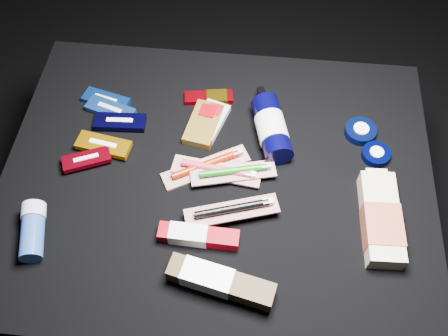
# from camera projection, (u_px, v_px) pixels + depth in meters

# --- Properties ---
(ground) EXTENTS (3.00, 3.00, 0.00)m
(ground) POSITION_uv_depth(u_px,v_px,m) (219.00, 247.00, 1.47)
(ground) COLOR black
(ground) RESTS_ON ground
(cloth_table) EXTENTS (0.98, 0.78, 0.40)m
(cloth_table) POSITION_uv_depth(u_px,v_px,m) (218.00, 216.00, 1.30)
(cloth_table) COLOR black
(cloth_table) RESTS_ON ground
(luna_bar_0) EXTENTS (0.12, 0.07, 0.02)m
(luna_bar_0) POSITION_uv_depth(u_px,v_px,m) (106.00, 100.00, 1.25)
(luna_bar_0) COLOR #0E3A93
(luna_bar_0) RESTS_ON cloth_table
(luna_bar_1) EXTENTS (0.13, 0.08, 0.02)m
(luna_bar_1) POSITION_uv_depth(u_px,v_px,m) (110.00, 109.00, 1.23)
(luna_bar_1) COLOR #1F50B1
(luna_bar_1) RESTS_ON cloth_table
(luna_bar_2) EXTENTS (0.13, 0.05, 0.02)m
(luna_bar_2) POSITION_uv_depth(u_px,v_px,m) (120.00, 122.00, 1.20)
(luna_bar_2) COLOR black
(luna_bar_2) RESTS_ON cloth_table
(luna_bar_3) EXTENTS (0.13, 0.07, 0.02)m
(luna_bar_3) POSITION_uv_depth(u_px,v_px,m) (104.00, 145.00, 1.16)
(luna_bar_3) COLOR #CC8605
(luna_bar_3) RESTS_ON cloth_table
(luna_bar_4) EXTENTS (0.12, 0.08, 0.01)m
(luna_bar_4) POSITION_uv_depth(u_px,v_px,m) (87.00, 159.00, 1.14)
(luna_bar_4) COLOR maroon
(luna_bar_4) RESTS_ON cloth_table
(clif_bar_0) EXTENTS (0.09, 0.14, 0.02)m
(clif_bar_0) POSITION_uv_depth(u_px,v_px,m) (204.00, 122.00, 1.20)
(clif_bar_0) COLOR brown
(clif_bar_0) RESTS_ON cloth_table
(clif_bar_1) EXTENTS (0.09, 0.13, 0.02)m
(clif_bar_1) POSITION_uv_depth(u_px,v_px,m) (211.00, 120.00, 1.21)
(clif_bar_1) COLOR #B5B6AF
(clif_bar_1) RESTS_ON cloth_table
(power_bar) EXTENTS (0.12, 0.05, 0.01)m
(power_bar) POSITION_uv_depth(u_px,v_px,m) (211.00, 97.00, 1.25)
(power_bar) COLOR #8B010B
(power_bar) RESTS_ON cloth_table
(lotion_bottle) EXTENTS (0.11, 0.22, 0.07)m
(lotion_bottle) POSITION_uv_depth(u_px,v_px,m) (272.00, 128.00, 1.16)
(lotion_bottle) COLOR black
(lotion_bottle) RESTS_ON cloth_table
(cream_tin_upper) EXTENTS (0.07, 0.07, 0.02)m
(cream_tin_upper) POSITION_uv_depth(u_px,v_px,m) (360.00, 131.00, 1.19)
(cream_tin_upper) COLOR black
(cream_tin_upper) RESTS_ON cloth_table
(cream_tin_lower) EXTENTS (0.07, 0.07, 0.02)m
(cream_tin_lower) POSITION_uv_depth(u_px,v_px,m) (376.00, 154.00, 1.15)
(cream_tin_lower) COLOR black
(cream_tin_lower) RESTS_ON cloth_table
(bodywash_bottle) EXTENTS (0.08, 0.22, 0.05)m
(bodywash_bottle) POSITION_uv_depth(u_px,v_px,m) (381.00, 220.00, 1.05)
(bodywash_bottle) COLOR beige
(bodywash_bottle) RESTS_ON cloth_table
(deodorant_stick) EXTENTS (0.08, 0.13, 0.05)m
(deodorant_stick) POSITION_uv_depth(u_px,v_px,m) (33.00, 230.00, 1.03)
(deodorant_stick) COLOR #244293
(deodorant_stick) RESTS_ON cloth_table
(toothbrush_pack_0) EXTENTS (0.20, 0.14, 0.02)m
(toothbrush_pack_0) POSITION_uv_depth(u_px,v_px,m) (207.00, 166.00, 1.14)
(toothbrush_pack_0) COLOR #A8A09C
(toothbrush_pack_0) RESTS_ON cloth_table
(toothbrush_pack_1) EXTENTS (0.21, 0.07, 0.02)m
(toothbrush_pack_1) POSITION_uv_depth(u_px,v_px,m) (218.00, 170.00, 1.12)
(toothbrush_pack_1) COLOR beige
(toothbrush_pack_1) RESTS_ON cloth_table
(toothbrush_pack_2) EXTENTS (0.20, 0.09, 0.02)m
(toothbrush_pack_2) POSITION_uv_depth(u_px,v_px,m) (234.00, 172.00, 1.11)
(toothbrush_pack_2) COLOR beige
(toothbrush_pack_2) RESTS_ON cloth_table
(toothbrush_pack_3) EXTENTS (0.21, 0.10, 0.02)m
(toothbrush_pack_3) POSITION_uv_depth(u_px,v_px,m) (233.00, 210.00, 1.05)
(toothbrush_pack_3) COLOR #B0A8A4
(toothbrush_pack_3) RESTS_ON cloth_table
(toothpaste_carton_red) EXTENTS (0.17, 0.04, 0.03)m
(toothpaste_carton_red) POSITION_uv_depth(u_px,v_px,m) (195.00, 236.00, 1.04)
(toothpaste_carton_red) COLOR #7D000A
(toothpaste_carton_red) RESTS_ON cloth_table
(toothpaste_carton_green) EXTENTS (0.22, 0.09, 0.04)m
(toothpaste_carton_green) POSITION_uv_depth(u_px,v_px,m) (216.00, 280.00, 0.97)
(toothpaste_carton_green) COLOR #372711
(toothpaste_carton_green) RESTS_ON cloth_table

